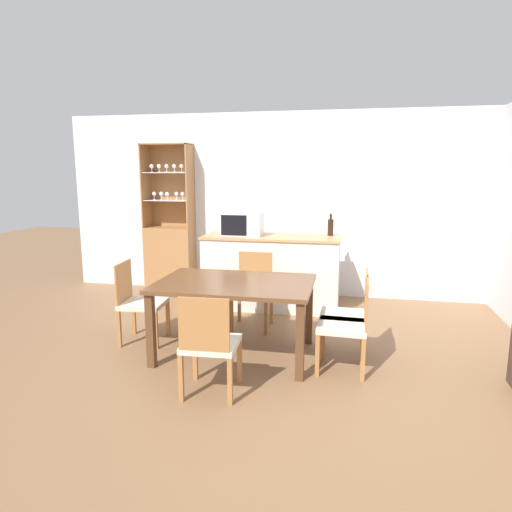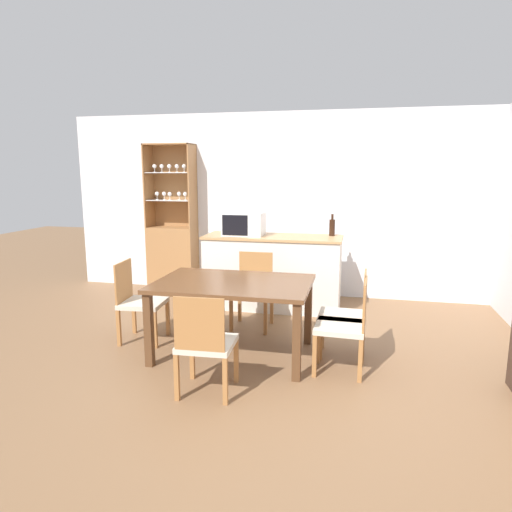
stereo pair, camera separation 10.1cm
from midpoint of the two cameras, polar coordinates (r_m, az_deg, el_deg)
The scene contains 12 objects.
ground_plane at distance 4.22m, azimuth 1.21°, elevation -13.89°, with size 18.00×18.00×0.00m, color brown.
wall_back at distance 6.45m, azimuth 5.97°, elevation 6.33°, with size 6.80×0.06×2.55m.
kitchen_counter at distance 5.88m, azimuth 2.59°, elevation -1.98°, with size 1.74×0.65×0.94m.
display_cabinet at distance 6.81m, azimuth -9.94°, elevation 1.08°, with size 0.69×0.35×2.13m.
dining_table at distance 4.32m, azimuth -2.20°, elevation -4.36°, with size 1.46×0.99×0.72m.
dining_chair_head_near at distance 3.64m, azimuth -5.52°, elevation -10.82°, with size 0.44×0.44×0.83m.
dining_chair_side_right_near at distance 4.11m, azimuth 11.80°, elevation -8.50°, with size 0.44×0.44×0.83m.
dining_chair_side_right_far at distance 4.39m, azimuth 11.88°, elevation -7.25°, with size 0.43×0.43×0.83m.
dining_chair_head_far at distance 5.15m, azimuth 0.17°, elevation -4.35°, with size 0.43×0.43×0.83m.
dining_chair_side_left_far at distance 4.88m, azimuth -13.85°, elevation -5.51°, with size 0.45×0.45×0.83m.
microwave at distance 5.83m, azimuth -1.04°, elevation 4.04°, with size 0.51×0.35×0.29m.
wine_bottle at distance 5.88m, azimuth 9.97°, elevation 3.59°, with size 0.07×0.07×0.28m.
Camera 2 is at (0.81, -3.75, 1.75)m, focal length 32.00 mm.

